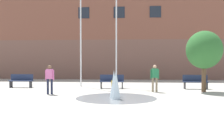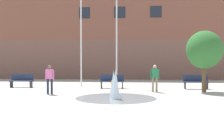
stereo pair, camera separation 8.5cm
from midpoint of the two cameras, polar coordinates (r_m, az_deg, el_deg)
name	(u,v)px [view 1 (the left image)]	position (r m, az deg, el deg)	size (l,w,h in m)	color
ground_plane	(88,119)	(8.29, -5.55, -10.65)	(100.00, 100.00, 0.00)	#B2ADA3
library_building	(121,38)	(28.89, 1.81, 7.03)	(36.00, 6.05, 8.77)	brown
splash_fountain	(115,87)	(12.69, 0.52, -3.71)	(3.95, 3.95, 1.43)	gray
park_bench_far_left	(21,80)	(19.12, -19.28, -2.17)	(1.60, 0.44, 0.91)	#28282D
park_bench_left_of_flagpoles	(112,81)	(17.42, -0.18, -2.45)	(1.60, 0.44, 0.91)	#28282D
park_bench_center	(195,82)	(17.90, 17.58, -2.42)	(1.60, 0.44, 0.91)	#28282D
child_with_pink_shirt	(114,85)	(13.36, 0.31, -3.35)	(0.31, 0.21, 0.99)	silver
teen_by_trashcan	(50,77)	(14.69, -13.57, -1.54)	(0.50, 0.24, 1.59)	#1E233D
adult_in_red	(155,76)	(15.55, 9.12, -1.32)	(0.50, 0.30, 1.59)	#89755B
flagpole_left	(81,29)	(19.02, -6.87, 8.94)	(0.80, 0.10, 7.78)	silver
flagpole_right	(117,34)	(18.64, 0.92, 7.91)	(0.80, 0.10, 7.03)	silver
street_tree_near_building	(204,50)	(16.26, 19.28, 4.11)	(2.09, 2.09, 3.58)	brown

